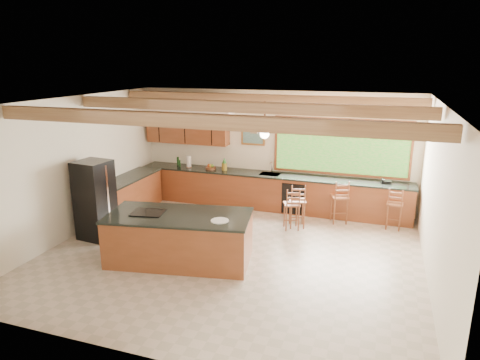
% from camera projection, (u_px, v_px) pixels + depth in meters
% --- Properties ---
extents(ground, '(7.20, 7.20, 0.00)m').
position_uv_depth(ground, '(232.00, 254.00, 8.51)').
color(ground, '#C3B2A2').
rests_on(ground, ground).
extents(room_shell, '(7.27, 6.54, 3.02)m').
position_uv_depth(room_shell, '(234.00, 138.00, 8.56)').
color(room_shell, white).
rests_on(room_shell, ground).
extents(counter_run, '(7.12, 3.10, 1.27)m').
position_uv_depth(counter_run, '(235.00, 192.00, 10.94)').
color(counter_run, brown).
rests_on(counter_run, ground).
extents(island, '(2.86, 1.71, 0.96)m').
position_uv_depth(island, '(180.00, 238.00, 8.12)').
color(island, brown).
rests_on(island, ground).
extents(refrigerator, '(0.73, 0.71, 1.70)m').
position_uv_depth(refrigerator, '(95.00, 200.00, 9.11)').
color(refrigerator, black).
rests_on(refrigerator, ground).
extents(bar_stool_a, '(0.47, 0.47, 1.04)m').
position_uv_depth(bar_stool_a, '(297.00, 202.00, 9.71)').
color(bar_stool_a, brown).
rests_on(bar_stool_a, ground).
extents(bar_stool_b, '(0.46, 0.46, 0.99)m').
position_uv_depth(bar_stool_b, '(291.00, 205.00, 9.59)').
color(bar_stool_b, brown).
rests_on(bar_stool_b, ground).
extents(bar_stool_c, '(0.37, 0.37, 0.98)m').
position_uv_depth(bar_stool_c, '(395.00, 205.00, 9.61)').
color(bar_stool_c, brown).
rests_on(bar_stool_c, ground).
extents(bar_stool_d, '(0.48, 0.48, 1.05)m').
position_uv_depth(bar_stool_d, '(339.00, 198.00, 9.97)').
color(bar_stool_d, brown).
rests_on(bar_stool_d, ground).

